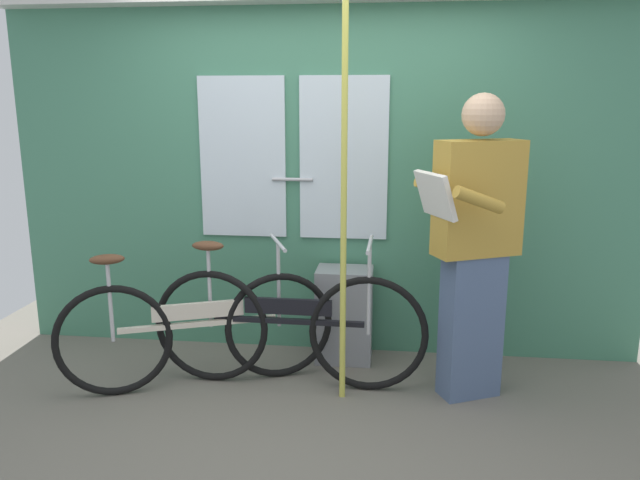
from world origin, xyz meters
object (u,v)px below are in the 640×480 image
object	(u,v)px
handrail_pole	(344,204)
bicycle_leaning_behind	(287,327)
bicycle_near_door	(198,330)
trash_bin_by_wall	(344,315)
passenger_reading_newspaper	(475,242)

from	to	relation	value
handrail_pole	bicycle_leaning_behind	bearing A→B (deg)	161.84
bicycle_leaning_behind	handrail_pole	xyz separation A→B (m)	(0.36, -0.12, 0.80)
bicycle_near_door	bicycle_leaning_behind	xyz separation A→B (m)	(0.55, 0.08, 0.02)
bicycle_leaning_behind	trash_bin_by_wall	distance (m)	0.55
bicycle_near_door	passenger_reading_newspaper	distance (m)	1.77
bicycle_near_door	bicycle_leaning_behind	size ratio (longest dim) A/B	0.93
bicycle_leaning_behind	trash_bin_by_wall	xyz separation A→B (m)	(0.32, 0.44, -0.06)
handrail_pole	trash_bin_by_wall	bearing A→B (deg)	93.53
bicycle_near_door	trash_bin_by_wall	bearing A→B (deg)	9.14
bicycle_leaning_behind	passenger_reading_newspaper	distance (m)	1.25
handrail_pole	passenger_reading_newspaper	bearing A→B (deg)	8.97
trash_bin_by_wall	bicycle_near_door	bearing A→B (deg)	-149.34
trash_bin_by_wall	handrail_pole	xyz separation A→B (m)	(0.03, -0.56, 0.86)
trash_bin_by_wall	handrail_pole	bearing A→B (deg)	-86.47
bicycle_leaning_behind	handrail_pole	distance (m)	0.88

